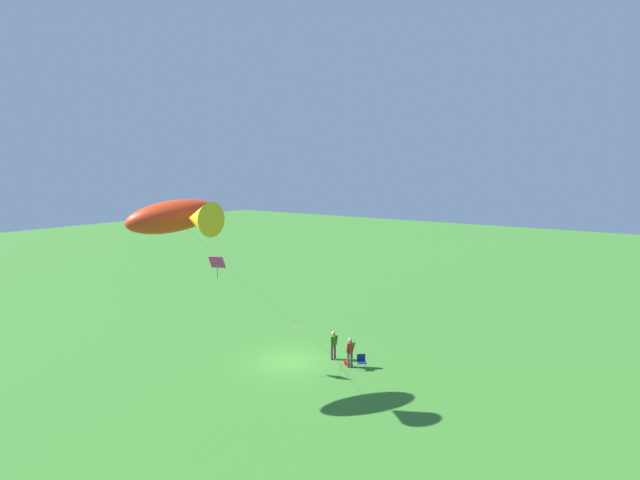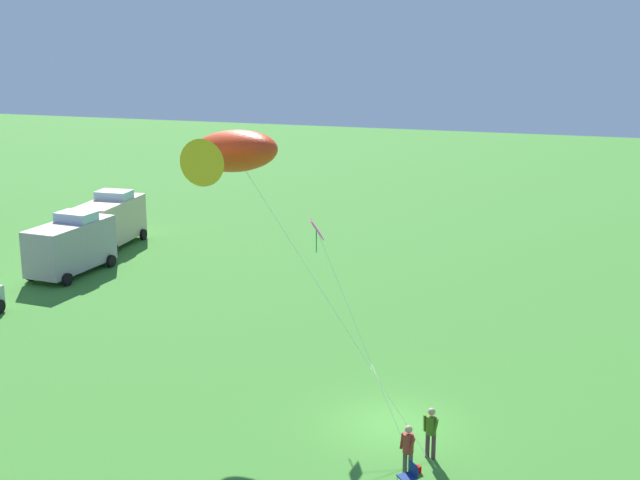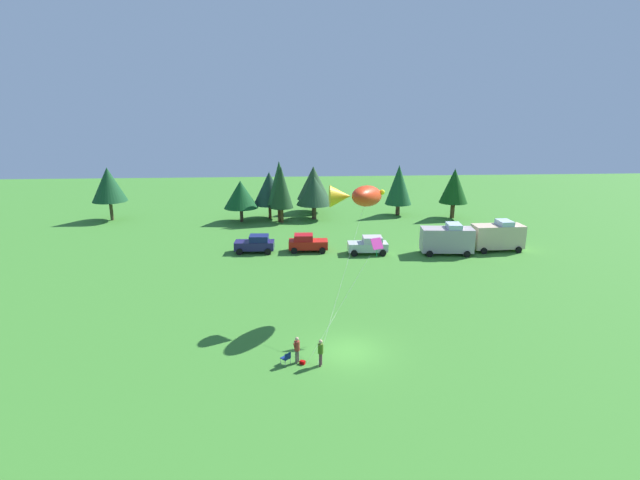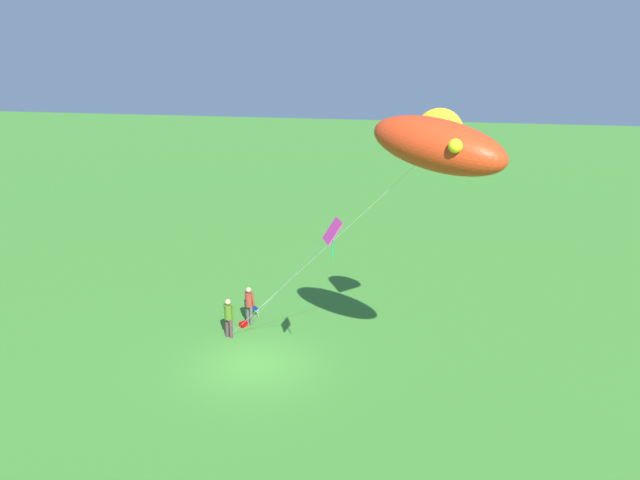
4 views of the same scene
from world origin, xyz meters
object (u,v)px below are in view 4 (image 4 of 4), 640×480
at_px(kite_large_fish, 438,143).
at_px(kite_diamond_rainbow, 329,236).
at_px(person_kite_flyer, 228,315).
at_px(person_spectator, 249,303).
at_px(backpack_on_grass, 244,324).
at_px(folding_chair, 250,307).

xyz_separation_m(kite_large_fish, kite_diamond_rainbow, (0.61, -3.24, -2.97)).
height_order(person_kite_flyer, kite_diamond_rainbow, kite_diamond_rainbow).
relative_size(person_spectator, backpack_on_grass, 5.44).
bearing_deg(backpack_on_grass, kite_large_fish, 60.22).
bearing_deg(person_spectator, kite_diamond_rainbow, -111.65).
xyz_separation_m(folding_chair, person_spectator, (0.66, 0.20, 0.53)).
height_order(person_kite_flyer, person_spectator, same).
bearing_deg(folding_chair, kite_diamond_rainbow, -94.21).
distance_m(kite_large_fish, kite_diamond_rainbow, 4.44).
height_order(person_kite_flyer, kite_large_fish, kite_large_fish).
bearing_deg(kite_diamond_rainbow, person_kite_flyer, -129.08).
relative_size(person_kite_flyer, kite_diamond_rainbow, 0.26).
distance_m(person_spectator, kite_diamond_rainbow, 8.74).
relative_size(person_spectator, kite_diamond_rainbow, 0.26).
height_order(kite_large_fish, kite_diamond_rainbow, kite_large_fish).
bearing_deg(kite_diamond_rainbow, folding_chair, -142.30).
xyz_separation_m(backpack_on_grass, kite_diamond_rainbow, (5.18, 4.75, 5.94)).
xyz_separation_m(person_kite_flyer, person_spectator, (-1.43, 0.45, 0.00)).
xyz_separation_m(folding_chair, kite_diamond_rainbow, (6.17, 4.76, 5.56)).
bearing_deg(kite_large_fish, person_spectator, -122.11).
bearing_deg(person_kite_flyer, kite_diamond_rainbow, -109.77).
height_order(folding_chair, person_spectator, person_spectator).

